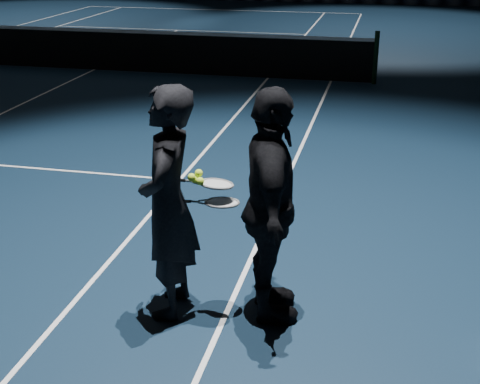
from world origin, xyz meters
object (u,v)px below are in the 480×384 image
object	(u,v)px
tennis_balls	(198,178)
racket_upper	(216,184)
player_a	(168,204)
racket_lower	(222,203)
player_b	(271,207)

from	to	relation	value
tennis_balls	racket_upper	bearing A→B (deg)	21.09
player_a	racket_lower	xyz separation A→B (m)	(0.45, 0.06, 0.03)
player_a	racket_upper	xyz separation A→B (m)	(0.39, 0.09, 0.18)
racket_lower	player_a	bearing A→B (deg)	-180.00
racket_lower	racket_upper	size ratio (longest dim) A/B	1.00
player_a	tennis_balls	distance (m)	0.35
player_b	racket_upper	xyz separation A→B (m)	(-0.45, -0.02, 0.18)
player_b	racket_upper	bearing A→B (deg)	78.44
player_a	racket_lower	world-z (taller)	player_a
player_b	tennis_balls	size ratio (longest dim) A/B	16.70
racket_upper	tennis_balls	size ratio (longest dim) A/B	5.67
racket_lower	racket_upper	world-z (taller)	racket_upper
racket_lower	tennis_balls	size ratio (longest dim) A/B	5.67
player_b	racket_lower	distance (m)	0.40
player_a	tennis_balls	xyz separation A→B (m)	(0.25, 0.04, 0.23)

